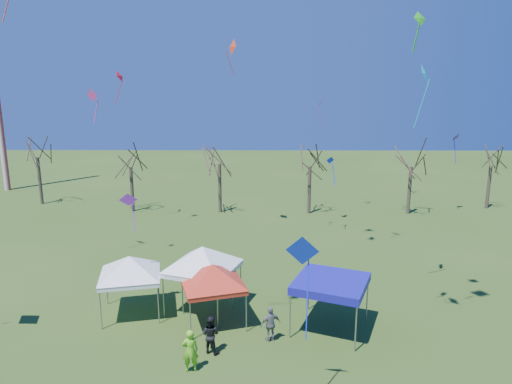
% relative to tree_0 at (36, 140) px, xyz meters
% --- Properties ---
extents(ground, '(140.00, 140.00, 0.00)m').
position_rel_tree_0_xyz_m(ground, '(20.85, -27.38, -6.49)').
color(ground, '#2D4917').
rests_on(ground, ground).
extents(tree_0, '(3.83, 3.83, 8.44)m').
position_rel_tree_0_xyz_m(tree_0, '(0.00, 0.00, 0.00)').
color(tree_0, '#3D2D21').
rests_on(tree_0, ground).
extents(tree_1, '(3.42, 3.42, 7.54)m').
position_rel_tree_0_xyz_m(tree_1, '(10.08, -2.73, -0.70)').
color(tree_1, '#3D2D21').
rests_on(tree_1, ground).
extents(tree_2, '(3.71, 3.71, 8.18)m').
position_rel_tree_0_xyz_m(tree_2, '(18.48, -3.01, -0.20)').
color(tree_2, '#3D2D21').
rests_on(tree_2, ground).
extents(tree_3, '(3.59, 3.59, 7.91)m').
position_rel_tree_0_xyz_m(tree_3, '(26.88, -3.34, -0.41)').
color(tree_3, '#3D2D21').
rests_on(tree_3, ground).
extents(tree_4, '(3.58, 3.58, 7.89)m').
position_rel_tree_0_xyz_m(tree_4, '(36.20, -3.38, -0.43)').
color(tree_4, '#3D2D21').
rests_on(tree_4, ground).
extents(tree_5, '(3.39, 3.39, 7.46)m').
position_rel_tree_0_xyz_m(tree_5, '(44.57, -1.32, -0.76)').
color(tree_5, '#3D2D21').
rests_on(tree_5, ground).
extents(tent_white_west, '(4.02, 4.02, 3.63)m').
position_rel_tree_0_xyz_m(tent_white_west, '(15.66, -23.28, -3.56)').
color(tent_white_west, gray).
rests_on(tent_white_west, ground).
extents(tent_white_mid, '(4.30, 4.30, 4.02)m').
position_rel_tree_0_xyz_m(tent_white_mid, '(19.32, -22.75, -3.24)').
color(tent_white_mid, gray).
rests_on(tent_white_mid, ground).
extents(tent_red, '(3.85, 3.85, 3.56)m').
position_rel_tree_0_xyz_m(tent_red, '(19.97, -24.20, -3.62)').
color(tent_red, gray).
rests_on(tent_red, ground).
extents(tent_blue, '(4.23, 4.23, 2.56)m').
position_rel_tree_0_xyz_m(tent_blue, '(25.66, -24.76, -4.14)').
color(tent_blue, gray).
rests_on(tent_blue, ground).
extents(person_grey, '(1.07, 0.75, 1.68)m').
position_rel_tree_0_xyz_m(person_grey, '(22.78, -25.87, -5.65)').
color(person_grey, slate).
rests_on(person_grey, ground).
extents(person_green, '(0.75, 0.57, 1.84)m').
position_rel_tree_0_xyz_m(person_green, '(19.44, -28.21, -5.57)').
color(person_green, '#69CA20').
rests_on(person_green, ground).
extents(person_dark, '(1.03, 0.93, 1.72)m').
position_rel_tree_0_xyz_m(person_dark, '(20.12, -26.85, -5.63)').
color(person_dark, black).
rests_on(person_dark, ground).
extents(kite_19, '(0.64, 0.93, 2.36)m').
position_rel_tree_0_xyz_m(kite_19, '(27.03, -8.05, 3.91)').
color(kite_19, '#6E1CC5').
rests_on(kite_19, ground).
extents(kite_12, '(1.11, 1.09, 2.88)m').
position_rel_tree_0_xyz_m(kite_12, '(40.06, -3.27, 0.61)').
color(kite_12, '#5219B3').
rests_on(kite_12, ground).
extents(kite_17, '(0.95, 1.17, 3.28)m').
position_rel_tree_0_xyz_m(kite_17, '(30.68, -20.94, 5.62)').
color(kite_17, '#0CB0C2').
rests_on(kite_17, ground).
extents(kite_1, '(1.04, 0.80, 2.06)m').
position_rel_tree_0_xyz_m(kite_1, '(15.68, -22.84, -0.52)').
color(kite_1, purple).
rests_on(kite_1, ground).
extents(kite_5, '(1.20, 0.57, 3.80)m').
position_rel_tree_0_xyz_m(kite_5, '(23.75, -30.20, -0.55)').
color(kite_5, '#1432D9').
rests_on(kite_5, ground).
extents(kite_2, '(1.15, 0.82, 2.86)m').
position_rel_tree_0_xyz_m(kite_2, '(8.07, -5.67, 4.41)').
color(kite_2, '#E13281').
rests_on(kite_2, ground).
extents(kite_9, '(0.71, 0.57, 1.63)m').
position_rel_tree_0_xyz_m(kite_9, '(28.60, -25.80, 7.58)').
color(kite_9, green).
rests_on(kite_9, ground).
extents(kite_11, '(0.93, 1.24, 2.71)m').
position_rel_tree_0_xyz_m(kite_11, '(20.17, -9.68, 7.95)').
color(kite_11, red).
rests_on(kite_11, ground).
extents(kite_13, '(0.80, 1.13, 2.70)m').
position_rel_tree_0_xyz_m(kite_13, '(10.88, -6.95, 5.93)').
color(kite_13, red).
rests_on(kite_13, ground).
extents(kite_22, '(0.84, 0.74, 2.32)m').
position_rel_tree_0_xyz_m(kite_22, '(27.80, -9.57, -0.62)').
color(kite_22, '#1635F2').
rests_on(kite_22, ground).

